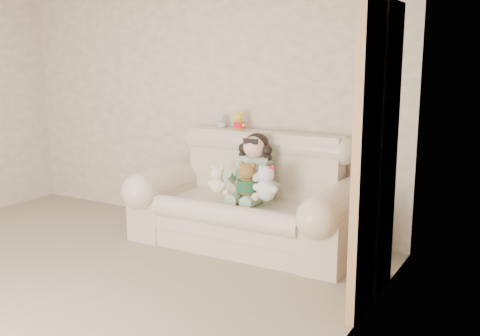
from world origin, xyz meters
The scene contains 11 objects.
floor centered at (0.00, 0.00, 0.00)m, with size 5.00×5.00×0.00m, color gray.
wall_back centered at (0.00, 2.50, 1.30)m, with size 4.50×4.50×0.00m, color beige.
wall_right centered at (2.25, 0.00, 1.30)m, with size 5.00×5.00×0.00m, color beige.
sofa centered at (0.86, 2.00, 0.52)m, with size 2.10×0.95×1.03m, color beige, non-canonical shape.
door_panel centered at (2.22, 1.40, 1.05)m, with size 0.06×0.90×2.10m, color #AC7D49.
seated_child centered at (0.91, 2.08, 0.74)m, with size 0.38×0.47×0.64m, color #2F7D3D, non-canonical shape.
brown_teddy centered at (0.95, 1.87, 0.69)m, with size 0.24×0.18×0.37m, color brown, non-canonical shape.
white_cat centered at (1.14, 1.85, 0.69)m, with size 0.24×0.18×0.37m, color white, non-canonical shape.
cream_teddy centered at (0.65, 1.85, 0.65)m, with size 0.20×0.15×0.31m, color white, non-canonical shape.
yellow_mini_bear centered at (0.59, 2.34, 1.12)m, with size 0.14×0.11×0.22m, color yellow, non-canonical shape.
grey_mini_plush centered at (0.36, 2.39, 1.09)m, with size 0.11×0.08×0.17m, color silver, non-canonical shape.
Camera 1 is at (3.26, -2.32, 1.72)m, focal length 41.64 mm.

